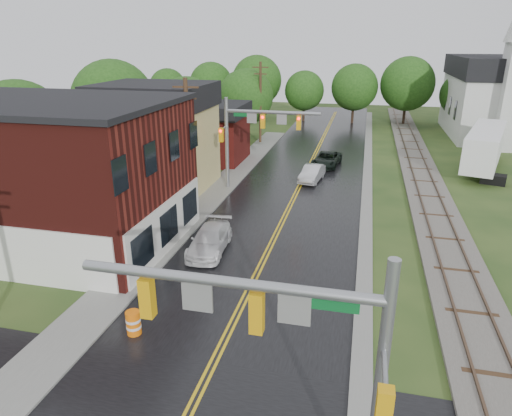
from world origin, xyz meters
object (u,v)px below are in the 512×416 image
(tree_left_e, at_px, (247,98))
(sedan_silver, at_px, (312,173))
(suv_dark, at_px, (327,159))
(semi_trailer, at_px, (485,146))
(utility_pole_c, at_px, (260,102))
(traffic_signal_near, at_px, (289,336))
(tree_left_c, at_px, (188,106))
(church, at_px, (500,88))
(pickup_white, at_px, (210,240))
(tree_left_b, at_px, (115,104))
(brick_building, at_px, (51,173))
(traffic_signal_far, at_px, (253,128))
(utility_pole_b, at_px, (188,143))
(tree_left_a, at_px, (22,129))
(construction_barrel, at_px, (133,323))

(tree_left_e, height_order, sedan_silver, tree_left_e)
(suv_dark, bearing_deg, tree_left_e, 142.03)
(semi_trailer, bearing_deg, utility_pole_c, 164.03)
(traffic_signal_near, distance_m, tree_left_c, 41.67)
(church, xyz_separation_m, sedan_silver, (-19.20, -23.29, -5.17))
(suv_dark, relative_size, pickup_white, 1.02)
(tree_left_b, bearing_deg, brick_building, -72.39)
(traffic_signal_far, bearing_deg, tree_left_c, 128.82)
(utility_pole_b, bearing_deg, church, 49.82)
(sedan_silver, height_order, semi_trailer, semi_trailer)
(traffic_signal_far, relative_size, sedan_silver, 1.81)
(brick_building, xyz_separation_m, tree_left_e, (3.64, 30.90, 0.66))
(church, distance_m, sedan_silver, 30.62)
(brick_building, relative_size, semi_trailer, 1.18)
(traffic_signal_near, height_order, tree_left_b, tree_left_b)
(traffic_signal_far, height_order, tree_left_c, tree_left_c)
(tree_left_c, height_order, sedan_silver, tree_left_c)
(utility_pole_b, xyz_separation_m, utility_pole_c, (0.00, 22.00, 0.00))
(tree_left_a, relative_size, tree_left_c, 1.13)
(utility_pole_c, bearing_deg, semi_trailer, -15.97)
(tree_left_a, bearing_deg, suv_dark, 32.53)
(utility_pole_c, relative_size, semi_trailer, 0.74)
(construction_barrel, bearing_deg, utility_pole_c, 94.80)
(traffic_signal_near, xyz_separation_m, construction_barrel, (-7.20, 5.43, -4.45))
(traffic_signal_near, relative_size, tree_left_b, 0.76)
(traffic_signal_near, distance_m, traffic_signal_far, 25.94)
(brick_building, xyz_separation_m, tree_left_b, (-5.36, 16.90, 1.57))
(utility_pole_c, relative_size, tree_left_b, 0.93)
(church, distance_m, pickup_white, 44.99)
(traffic_signal_far, bearing_deg, suv_dark, 59.42)
(traffic_signal_far, distance_m, sedan_silver, 6.97)
(pickup_white, bearing_deg, traffic_signal_far, 87.16)
(traffic_signal_far, bearing_deg, sedan_silver, 38.94)
(traffic_signal_near, height_order, utility_pole_b, utility_pole_b)
(traffic_signal_near, relative_size, tree_left_c, 0.96)
(suv_dark, relative_size, construction_barrel, 4.53)
(pickup_white, bearing_deg, tree_left_b, 127.75)
(utility_pole_b, height_order, tree_left_b, tree_left_b)
(utility_pole_b, height_order, suv_dark, utility_pole_b)
(tree_left_b, distance_m, sedan_silver, 19.37)
(traffic_signal_far, relative_size, utility_pole_c, 0.82)
(church, xyz_separation_m, suv_dark, (-18.40, -18.16, -5.18))
(tree_left_b, relative_size, suv_dark, 2.05)
(brick_building, xyz_separation_m, utility_pole_b, (5.68, 7.00, 0.57))
(tree_left_c, height_order, construction_barrel, tree_left_c)
(utility_pole_c, relative_size, construction_barrel, 8.61)
(brick_building, height_order, suv_dark, brick_building)
(utility_pole_c, relative_size, pickup_white, 1.93)
(pickup_white, xyz_separation_m, construction_barrel, (-0.50, -8.11, -0.15))
(utility_pole_c, bearing_deg, suv_dark, -45.09)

